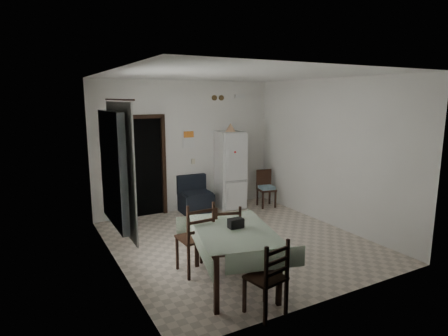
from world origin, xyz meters
TOP-DOWN VIEW (x-y plane):
  - ground at (0.00, 0.00)m, footprint 4.50×4.50m
  - ceiling at (0.00, 0.00)m, footprint 4.20×4.50m
  - wall_back at (0.00, 2.25)m, footprint 4.20×0.02m
  - wall_front at (0.00, -2.25)m, footprint 4.20×0.02m
  - wall_left at (-2.10, 0.00)m, footprint 0.02×4.50m
  - wall_right at (2.10, 0.00)m, footprint 0.02×4.50m
  - doorway at (-1.05, 2.45)m, footprint 1.06×0.52m
  - window_recess at (-2.15, -0.20)m, footprint 0.10×1.20m
  - curtain at (-2.04, -0.20)m, footprint 0.02×1.45m
  - curtain_rod at (-2.03, -0.20)m, footprint 0.02×1.60m
  - calendar at (0.05, 2.24)m, footprint 0.28×0.02m
  - calendar_image at (0.05, 2.23)m, footprint 0.24×0.01m
  - light_switch at (0.15, 2.24)m, footprint 0.08×0.02m
  - vent_left at (0.70, 2.23)m, footprint 0.12×0.03m
  - vent_right at (0.88, 2.23)m, footprint 0.12×0.03m
  - emergency_light at (1.35, 2.21)m, footprint 0.25×0.07m
  - fridge at (0.94, 1.93)m, footprint 0.63×0.63m
  - tan_cone at (0.92, 1.89)m, footprint 0.24×0.24m
  - navy_seat at (0.07, 1.93)m, footprint 0.70×0.68m
  - corner_chair at (1.70, 1.54)m, footprint 0.43×0.43m
  - dining_table at (-0.84, -1.31)m, footprint 1.34×1.71m
  - black_bag at (-0.79, -1.27)m, footprint 0.20×0.12m
  - dining_chair_far_left at (-1.15, -0.72)m, footprint 0.48×0.48m
  - dining_chair_far_right at (-0.63, -0.71)m, footprint 0.52×0.52m
  - dining_chair_near_head at (-0.87, -2.11)m, footprint 0.47×0.47m

SIDE VIEW (x-z plane):
  - ground at x=0.00m, z-range 0.00..0.00m
  - dining_table at x=-0.84m, z-range 0.00..0.79m
  - navy_seat at x=0.07m, z-range 0.00..0.81m
  - corner_chair at x=1.70m, z-range 0.00..0.86m
  - dining_chair_near_head at x=-0.87m, z-range 0.00..0.94m
  - dining_chair_far_right at x=-0.63m, z-range 0.00..0.96m
  - dining_chair_far_left at x=-1.15m, z-range 0.00..1.08m
  - black_bag at x=-0.79m, z-range 0.79..0.92m
  - fridge at x=0.94m, z-range 0.00..1.77m
  - doorway at x=-1.05m, z-range -0.05..2.17m
  - light_switch at x=0.15m, z-range 1.04..1.16m
  - wall_back at x=0.00m, z-range 0.00..2.90m
  - wall_front at x=0.00m, z-range 0.00..2.90m
  - wall_left at x=-2.10m, z-range 0.00..2.90m
  - wall_right at x=2.10m, z-range 0.00..2.90m
  - window_recess at x=-2.15m, z-range 0.75..2.35m
  - curtain at x=-2.04m, z-range 0.62..2.48m
  - calendar at x=0.05m, z-range 1.42..1.82m
  - calendar_image at x=0.05m, z-range 1.65..1.79m
  - tan_cone at x=0.92m, z-range 1.77..1.96m
  - curtain_rod at x=-2.03m, z-range 2.49..2.51m
  - vent_left at x=0.70m, z-range 2.46..2.58m
  - vent_right at x=0.88m, z-range 2.46..2.58m
  - emergency_light at x=1.35m, z-range 2.50..2.59m
  - ceiling at x=0.00m, z-range 2.89..2.91m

